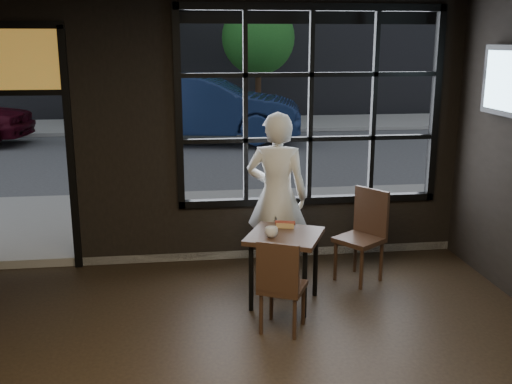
{
  "coord_description": "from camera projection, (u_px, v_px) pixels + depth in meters",
  "views": [
    {
      "loc": [
        -0.31,
        -3.24,
        2.54
      ],
      "look_at": [
        0.4,
        2.2,
        1.15
      ],
      "focal_mm": 42.0,
      "sensor_mm": 36.0,
      "label": 1
    }
  ],
  "objects": [
    {
      "name": "window_frame",
      "position": [
        310.0,
        107.0,
        6.85
      ],
      "size": [
        3.06,
        0.12,
        2.28
      ],
      "primitive_type": "cube",
      "color": "black",
      "rests_on": "ground"
    },
    {
      "name": "stained_transom",
      "position": [
        5.0,
        59.0,
        6.3
      ],
      "size": [
        1.2,
        0.06,
        0.7
      ],
      "primitive_type": "cube",
      "color": "orange",
      "rests_on": "ground"
    },
    {
      "name": "street_asphalt",
      "position": [
        184.0,
        99.0,
        26.85
      ],
      "size": [
        60.0,
        41.0,
        0.04
      ],
      "primitive_type": "cube",
      "color": "#545456",
      "rests_on": "ground"
    },
    {
      "name": "cafe_table",
      "position": [
        284.0,
        268.0,
        5.89
      ],
      "size": [
        0.89,
        0.89,
        0.73
      ],
      "primitive_type": "cube",
      "rotation": [
        0.0,
        0.0,
        -0.42
      ],
      "color": "#311E14",
      "rests_on": "floor"
    },
    {
      "name": "chair_near",
      "position": [
        283.0,
        284.0,
        5.32
      ],
      "size": [
        0.51,
        0.51,
        0.87
      ],
      "primitive_type": "cube",
      "rotation": [
        0.0,
        0.0,
        2.69
      ],
      "color": "#311E14",
      "rests_on": "floor"
    },
    {
      "name": "chair_window",
      "position": [
        359.0,
        237.0,
        6.42
      ],
      "size": [
        0.6,
        0.6,
        1.0
      ],
      "primitive_type": "cube",
      "rotation": [
        0.0,
        0.0,
        -0.95
      ],
      "color": "#311E14",
      "rests_on": "floor"
    },
    {
      "name": "man",
      "position": [
        277.0,
        196.0,
        6.45
      ],
      "size": [
        0.77,
        0.62,
        1.82
      ],
      "primitive_type": "imported",
      "rotation": [
        0.0,
        0.0,
        2.82
      ],
      "color": "silver",
      "rests_on": "floor"
    },
    {
      "name": "hotdog",
      "position": [
        285.0,
        225.0,
        5.98
      ],
      "size": [
        0.21,
        0.13,
        0.06
      ],
      "primitive_type": null,
      "rotation": [
        0.0,
        0.0,
        -0.25
      ],
      "color": "tan",
      "rests_on": "cafe_table"
    },
    {
      "name": "cup",
      "position": [
        271.0,
        232.0,
        5.69
      ],
      "size": [
        0.14,
        0.14,
        0.1
      ],
      "primitive_type": "imported",
      "rotation": [
        0.0,
        0.0,
        -0.15
      ],
      "color": "silver",
      "rests_on": "cafe_table"
    },
    {
      "name": "navy_car",
      "position": [
        202.0,
        107.0,
        15.0
      ],
      "size": [
        5.2,
        2.67,
        1.63
      ],
      "primitive_type": "imported",
      "rotation": [
        0.0,
        0.0,
        1.37
      ],
      "color": "#142449",
      "rests_on": "street_asphalt"
    },
    {
      "name": "tree_left",
      "position": [
        123.0,
        14.0,
        17.32
      ],
      "size": [
        2.74,
        2.74,
        4.67
      ],
      "color": "#332114",
      "rests_on": "street_asphalt"
    },
    {
      "name": "tree_right",
      "position": [
        258.0,
        38.0,
        17.76
      ],
      "size": [
        2.17,
        2.17,
        3.7
      ],
      "color": "#332114",
      "rests_on": "street_asphalt"
    }
  ]
}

